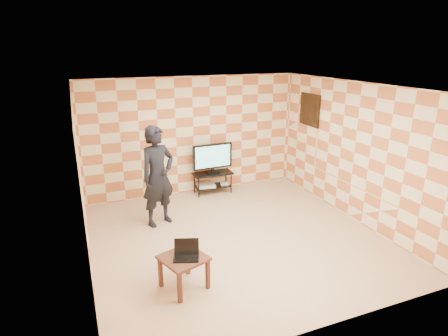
{
  "coord_description": "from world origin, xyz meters",
  "views": [
    {
      "loc": [
        -2.47,
        -5.57,
        3.32
      ],
      "look_at": [
        0.0,
        0.6,
        1.15
      ],
      "focal_mm": 30.0,
      "sensor_mm": 36.0,
      "label": 1
    }
  ],
  "objects_px": {
    "tv": "(213,157)",
    "side_table": "(184,262)",
    "tv_stand": "(213,178)",
    "person": "(158,176)"
  },
  "relations": [
    {
      "from": "tv_stand",
      "to": "person",
      "type": "xyz_separation_m",
      "value": [
        -1.51,
        -1.13,
        0.61
      ]
    },
    {
      "from": "tv_stand",
      "to": "person",
      "type": "distance_m",
      "value": 1.98
    },
    {
      "from": "tv",
      "to": "person",
      "type": "bearing_deg",
      "value": -143.38
    },
    {
      "from": "tv",
      "to": "side_table",
      "type": "bearing_deg",
      "value": -116.56
    },
    {
      "from": "tv",
      "to": "person",
      "type": "height_order",
      "value": "person"
    },
    {
      "from": "tv_stand",
      "to": "side_table",
      "type": "relative_size",
      "value": 1.24
    },
    {
      "from": "tv_stand",
      "to": "side_table",
      "type": "bearing_deg",
      "value": -116.54
    },
    {
      "from": "side_table",
      "to": "person",
      "type": "bearing_deg",
      "value": 86.41
    },
    {
      "from": "tv_stand",
      "to": "person",
      "type": "bearing_deg",
      "value": -143.31
    },
    {
      "from": "side_table",
      "to": "tv_stand",
      "type": "bearing_deg",
      "value": 63.46
    }
  ]
}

